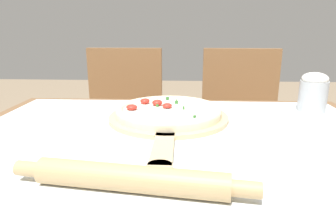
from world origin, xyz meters
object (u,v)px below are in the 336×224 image
Objects in this scene: flour_cup at (313,92)px; rolling_pin at (131,178)px; chair_right at (240,126)px; pizza_peel at (168,119)px; pizza at (168,111)px; chair_left at (124,124)px.

rolling_pin is at bearing -133.72° from flour_cup.
rolling_pin is 0.46× the size of chair_right.
pizza_peel is 4.25× the size of flour_cup.
pizza_peel is at bearing -163.12° from flour_cup.
rolling_pin is at bearing -107.92° from chair_right.
pizza_peel is 1.73× the size of pizza.
pizza reaches higher than pizza_peel.
pizza_peel is at bearing 83.83° from rolling_pin.
pizza is 0.71m from chair_left.
chair_right reaches higher than pizza.
chair_left is (-0.26, 0.64, -0.22)m from pizza_peel.
chair_right is (0.37, 1.01, -0.24)m from rolling_pin.
pizza is 0.74× the size of rolling_pin.
pizza is at bearing -165.72° from flour_cup.
pizza_peel is at bearing -115.08° from chair_right.
chair_left is 0.91m from flour_cup.
pizza reaches higher than rolling_pin.
pizza is 0.74m from chair_right.
flour_cup is at bearing -74.66° from chair_right.
rolling_pin is 1.06m from chair_left.
rolling_pin is at bearing -95.71° from pizza.
flour_cup reaches higher than pizza.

